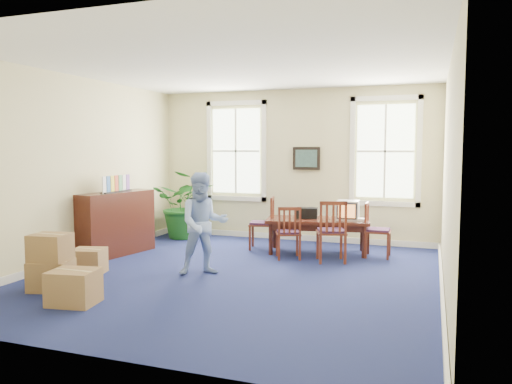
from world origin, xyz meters
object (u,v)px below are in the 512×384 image
(credenza, at_px, (116,222))
(cardboard_boxes, at_px, (68,260))
(chair_near_left, at_px, (288,232))
(potted_plant, at_px, (186,204))
(man, at_px, (203,224))
(conference_table, at_px, (317,236))
(crt_tv, at_px, (348,210))

(credenza, bearing_deg, cardboard_boxes, -60.27)
(chair_near_left, distance_m, potted_plant, 2.94)
(man, xyz_separation_m, potted_plant, (-1.73, 2.75, -0.05))
(man, bearing_deg, chair_near_left, 25.70)
(conference_table, height_order, crt_tv, crt_tv)
(credenza, distance_m, cardboard_boxes, 2.28)
(crt_tv, bearing_deg, man, -133.10)
(man, distance_m, potted_plant, 3.25)
(chair_near_left, height_order, credenza, credenza)
(conference_table, height_order, cardboard_boxes, cardboard_boxes)
(conference_table, bearing_deg, chair_near_left, -131.35)
(potted_plant, distance_m, cardboard_boxes, 4.17)
(chair_near_left, distance_m, credenza, 3.16)
(chair_near_left, bearing_deg, conference_table, -143.19)
(chair_near_left, height_order, potted_plant, potted_plant)
(potted_plant, bearing_deg, credenza, -101.30)
(conference_table, distance_m, cardboard_boxes, 4.49)
(man, xyz_separation_m, credenza, (-2.13, 0.76, -0.18))
(man, relative_size, potted_plant, 1.07)
(crt_tv, distance_m, chair_near_left, 1.22)
(cardboard_boxes, bearing_deg, potted_plant, 94.52)
(credenza, distance_m, potted_plant, 2.04)
(crt_tv, bearing_deg, credenza, -162.90)
(crt_tv, xyz_separation_m, man, (-1.87, -2.22, -0.03))
(chair_near_left, distance_m, cardboard_boxes, 3.75)
(crt_tv, xyz_separation_m, chair_near_left, (-0.94, -0.68, -0.35))
(crt_tv, height_order, potted_plant, potted_plant)
(man, bearing_deg, potted_plant, 89.19)
(conference_table, xyz_separation_m, credenza, (-3.45, -1.42, 0.29))
(potted_plant, bearing_deg, man, -57.76)
(cardboard_boxes, bearing_deg, crt_tv, 47.79)
(potted_plant, bearing_deg, crt_tv, -8.39)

